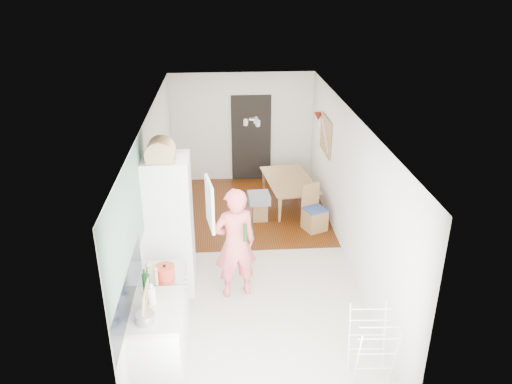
{
  "coord_description": "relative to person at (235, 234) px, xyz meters",
  "views": [
    {
      "loc": [
        -0.46,
        -7.38,
        4.56
      ],
      "look_at": [
        0.08,
        0.2,
        1.13
      ],
      "focal_mm": 35.0,
      "sensor_mm": 36.0,
      "label": 1
    }
  ],
  "objects": [
    {
      "name": "dining_table",
      "position": [
        1.24,
        3.06,
        -0.79
      ],
      "size": [
        0.94,
        1.48,
        0.49
      ],
      "primitive_type": "imported",
      "rotation": [
        0.0,
        0.0,
        1.69
      ],
      "color": "#9C6D40",
      "rests_on": "floor"
    },
    {
      "name": "chopping_boards",
      "position": [
        -1.07,
        -1.63,
        0.08
      ],
      "size": [
        0.11,
        0.29,
        0.39
      ],
      "primitive_type": null,
      "rotation": [
        0.0,
        0.0,
        0.23
      ],
      "color": "#D8B76E",
      "rests_on": "worktop"
    },
    {
      "name": "pepper_mill_back",
      "position": [
        -1.11,
        -0.98,
        -0.0
      ],
      "size": [
        0.06,
        0.06,
        0.23
      ],
      "primitive_type": "cylinder",
      "rotation": [
        0.0,
        0.0,
        0.04
      ],
      "color": "#D8B76E",
      "rests_on": "worktop"
    },
    {
      "name": "cooker_top",
      "position": [
        -0.98,
        -0.76,
        -0.14
      ],
      "size": [
        0.6,
        0.6,
        0.04
      ],
      "primitive_type": "cube",
      "color": "#B9B9BB",
      "rests_on": "room_shell"
    },
    {
      "name": "pinboard",
      "position": [
        1.9,
        2.94,
        0.51
      ],
      "size": [
        0.03,
        0.9,
        0.7
      ],
      "primitive_type": "cube",
      "color": "#AC8551",
      "rests_on": "room_shell"
    },
    {
      "name": "person",
      "position": [
        0.0,
        0.0,
        0.0
      ],
      "size": [
        0.85,
        0.66,
        2.07
      ],
      "primitive_type": "imported",
      "rotation": [
        0.0,
        0.0,
        3.38
      ],
      "color": "#EC6565",
      "rests_on": "floor"
    },
    {
      "name": "wood_floor_overlay",
      "position": [
        0.32,
        2.89,
        -1.03
      ],
      "size": [
        3.2,
        3.3,
        0.01
      ],
      "primitive_type": "cube",
      "color": "#5A270D",
      "rests_on": "room_shell"
    },
    {
      "name": "wall_sconce",
      "position": [
        1.86,
        3.59,
        0.71
      ],
      "size": [
        0.18,
        0.18,
        0.16
      ],
      "primitive_type": "cone",
      "color": "maroon",
      "rests_on": "room_shell"
    },
    {
      "name": "pinboard_frame",
      "position": [
        1.88,
        2.94,
        0.51
      ],
      "size": [
        0.0,
        0.94,
        0.74
      ],
      "primitive_type": "cube",
      "color": "#9C6D40",
      "rests_on": "room_shell"
    },
    {
      "name": "held_bottle",
      "position": [
        0.14,
        -0.17,
        0.11
      ],
      "size": [
        0.06,
        0.06,
        0.27
      ],
      "primitive_type": "cylinder",
      "color": "#174019",
      "rests_on": "person"
    },
    {
      "name": "bread_bin",
      "position": [
        -0.99,
        0.16,
        1.22
      ],
      "size": [
        0.44,
        0.42,
        0.22
      ],
      "primitive_type": null,
      "rotation": [
        0.0,
        0.0,
        -0.07
      ],
      "color": "#D8B76E",
      "rests_on": "fridge_housing"
    },
    {
      "name": "base_cabinet",
      "position": [
        -0.98,
        -1.51,
        -0.61
      ],
      "size": [
        0.6,
        0.9,
        0.86
      ],
      "primitive_type": "cube",
      "color": "white",
      "rests_on": "room_shell"
    },
    {
      "name": "dining_chair",
      "position": [
        1.55,
        1.94,
        -0.59
      ],
      "size": [
        0.49,
        0.49,
        0.89
      ],
      "primitive_type": null,
      "rotation": [
        0.0,
        0.0,
        0.39
      ],
      "color": "#9C6D40",
      "rests_on": "floor"
    },
    {
      "name": "range_cooker",
      "position": [
        -0.98,
        -0.76,
        -0.6
      ],
      "size": [
        0.6,
        0.6,
        0.88
      ],
      "primitive_type": "cube",
      "color": "white",
      "rests_on": "room_shell"
    },
    {
      "name": "fridge_housing",
      "position": [
        -0.95,
        0.26,
        0.04
      ],
      "size": [
        0.66,
        0.66,
        2.15
      ],
      "primitive_type": "cube",
      "color": "white",
      "rests_on": "room_shell"
    },
    {
      "name": "floor",
      "position": [
        0.32,
        1.04,
        -1.04
      ],
      "size": [
        3.2,
        7.0,
        0.01
      ],
      "primitive_type": "cube",
      "color": "#B8AC9A",
      "rests_on": "ground"
    },
    {
      "name": "tile_splashback",
      "position": [
        -1.27,
        -1.51,
        0.11
      ],
      "size": [
        0.02,
        1.9,
        0.5
      ],
      "primitive_type": "cube",
      "color": "black",
      "rests_on": "room_shell"
    },
    {
      "name": "grey_drape",
      "position": [
        0.53,
        2.42,
        -0.56
      ],
      "size": [
        0.44,
        0.44,
        0.19
      ],
      "primitive_type": "cube",
      "rotation": [
        0.0,
        0.0,
        0.06
      ],
      "color": "gray",
      "rests_on": "stool"
    },
    {
      "name": "fridge_interior",
      "position": [
        -0.64,
        0.26,
        0.51
      ],
      "size": [
        0.02,
        0.52,
        0.66
      ],
      "primitive_type": "cube",
      "color": "white",
      "rests_on": "room_shell"
    },
    {
      "name": "bottle_a",
      "position": [
        -1.13,
        -1.2,
        0.02
      ],
      "size": [
        0.07,
        0.07,
        0.27
      ],
      "primitive_type": "cylinder",
      "rotation": [
        0.0,
        0.0,
        -0.11
      ],
      "color": "#174019",
      "rests_on": "worktop"
    },
    {
      "name": "red_casserole",
      "position": [
        -0.93,
        -0.86,
        -0.04
      ],
      "size": [
        0.3,
        0.3,
        0.15
      ],
      "primitive_type": "cylinder",
      "rotation": [
        0.0,
        0.0,
        -0.15
      ],
      "color": "red",
      "rests_on": "cooker_top"
    },
    {
      "name": "sage_wall_panel",
      "position": [
        -1.27,
        -0.96,
        0.81
      ],
      "size": [
        0.02,
        3.0,
        1.3
      ],
      "primitive_type": "cube",
      "color": "slate",
      "rests_on": "room_shell"
    },
    {
      "name": "steel_pan",
      "position": [
        -1.06,
        -1.75,
        -0.06
      ],
      "size": [
        0.23,
        0.23,
        0.11
      ],
      "primitive_type": "cylinder",
      "rotation": [
        0.0,
        0.0,
        -0.03
      ],
      "color": "#B9B9BB",
      "rests_on": "worktop"
    },
    {
      "name": "bottle_b",
      "position": [
        -1.09,
        -1.21,
        0.02
      ],
      "size": [
        0.07,
        0.07,
        0.27
      ],
      "primitive_type": "cylinder",
      "rotation": [
        0.0,
        0.0,
        -0.1
      ],
      "color": "#174019",
      "rests_on": "worktop"
    },
    {
      "name": "worktop",
      "position": [
        -0.98,
        -1.51,
        -0.15
      ],
      "size": [
        0.62,
        0.92,
        0.06
      ],
      "primitive_type": "cube",
      "color": "#EEE4CC",
      "rests_on": "room_shell"
    },
    {
      "name": "room_shell",
      "position": [
        0.32,
        1.04,
        0.21
      ],
      "size": [
        3.2,
        7.0,
        2.5
      ],
      "primitive_type": null,
      "color": "silver",
      "rests_on": "ground"
    },
    {
      "name": "drying_rack",
      "position": [
        1.56,
        -1.81,
        -0.59
      ],
      "size": [
        0.48,
        0.44,
        0.9
      ],
      "primitive_type": null,
      "rotation": [
        0.0,
        0.0,
        -0.06
      ],
      "color": "white",
      "rests_on": "floor"
    },
    {
      "name": "doorway_recess",
      "position": [
        0.52,
        4.52,
        -0.04
      ],
      "size": [
        0.9,
        0.04,
        2.0
      ],
      "primitive_type": "cube",
      "color": "black",
      "rests_on": "room_shell"
    },
    {
      "name": "bottle_c",
      "position": [
        -1.02,
        -1.41,
        -0.0
      ],
      "size": [
        0.1,
        0.1,
        0.22
      ],
      "primitive_type": "cylinder",
      "rotation": [
        0.0,
        0.0,
        0.05
      ],
      "color": "silver",
      "rests_on": "worktop"
    },
    {
      "name": "pepper_mill_front",
      "position": [
        -1.02,
        -1.02,
        -0.02
      ],
      "size": [
        0.06,
        0.06,
        0.2
      ],
      "primitive_type": "cylinder",
      "rotation": [
        0.0,
        0.0,
        -0.16
      ],
      "color": "#D8B76E",
      "rests_on": "worktop"
    },
    {
      "name": "stool",
      "position": [
        0.55,
        2.42,
        -0.85
      ],
      "size": [
        0.3,
        0.3,
        0.38
      ],
      "primitive_type": null,
      "rotation": [
        0.0,
        0.0,
        0.04
      ],
      "color": "#9C6D40",
      "rests_on": "floor"
    },
    {
      "name": "fridge_door",
      "position": [
        -0.34,
        -0.04,
        0.51
      ],
      "size": [
        0.14,
        0.56,
        0.7
      ],
      "primitive_type": "cube",
      "rotation": [
        0.0,
        0.0,
        -1.4
      ],
      "color": "white",
      "rests_on": "room_shell"
    }
  ]
}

